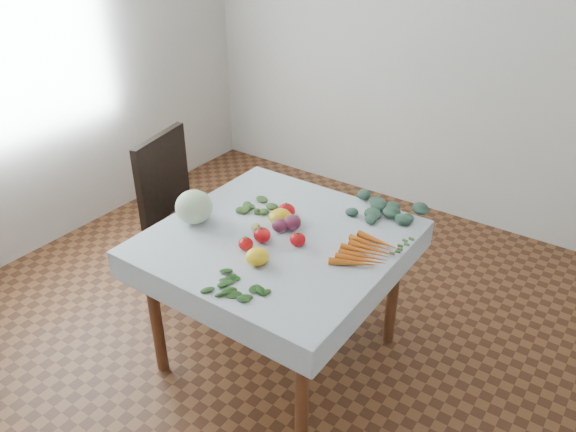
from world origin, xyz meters
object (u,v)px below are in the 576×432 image
at_px(cabbage, 194,207).
at_px(chair, 182,207).
at_px(heirloom_back, 281,217).
at_px(table, 278,253).
at_px(carrot_bunch, 366,252).

bearing_deg(cabbage, chair, 143.83).
bearing_deg(cabbage, heirloom_back, 30.99).
xyz_separation_m(table, carrot_bunch, (0.43, 0.10, 0.12)).
relative_size(table, carrot_bunch, 3.23).
distance_m(table, heirloom_back, 0.18).
xyz_separation_m(chair, carrot_bunch, (1.24, -0.06, 0.19)).
bearing_deg(cabbage, table, 17.02).
height_order(chair, carrot_bunch, chair).
bearing_deg(chair, table, -11.25).
distance_m(chair, heirloom_back, 0.80).
xyz_separation_m(table, chair, (-0.81, 0.16, -0.08)).
distance_m(table, chair, 0.83).
height_order(cabbage, carrot_bunch, cabbage).
bearing_deg(heirloom_back, carrot_bunch, 0.42).
bearing_deg(table, carrot_bunch, 12.77).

